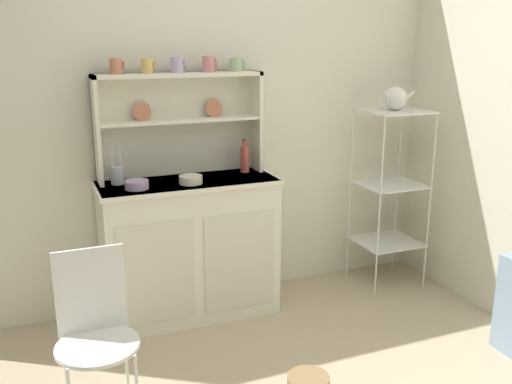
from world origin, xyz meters
name	(u,v)px	position (x,y,z in m)	size (l,w,h in m)	color
wall_back	(205,114)	(0.00, 1.62, 1.25)	(3.84, 0.05, 2.50)	silver
hutch_cabinet	(190,247)	(-0.20, 1.37, 0.46)	(1.10, 0.45, 0.89)	silver
hutch_shelf_unit	(179,116)	(-0.20, 1.53, 1.26)	(1.03, 0.18, 0.64)	silver
bakers_rack	(390,179)	(1.24, 1.31, 0.78)	(0.43, 0.39, 1.26)	silver
wire_chair	(95,326)	(-0.88, 0.44, 0.52)	(0.36, 0.36, 0.85)	white
cup_terracotta_0	(116,66)	(-0.57, 1.49, 1.57)	(0.08, 0.07, 0.09)	#C67556
cup_gold_1	(147,66)	(-0.39, 1.49, 1.57)	(0.08, 0.07, 0.09)	#DBB760
cup_lilac_2	(177,65)	(-0.21, 1.49, 1.57)	(0.09, 0.08, 0.09)	#B79ECC
cup_rose_3	(209,64)	(-0.01, 1.49, 1.57)	(0.09, 0.08, 0.09)	#D17A84
cup_sage_4	(236,65)	(0.17, 1.49, 1.57)	(0.10, 0.08, 0.08)	#9EB78E
bowl_mixing_large	(137,185)	(-0.52, 1.29, 0.91)	(0.14, 0.14, 0.05)	#B79ECC
bowl_floral_medium	(191,180)	(-0.20, 1.29, 0.91)	(0.14, 0.14, 0.05)	silver
jam_bottle	(245,158)	(0.21, 1.45, 0.98)	(0.06, 0.06, 0.22)	#B74C47
utensil_jar	(117,175)	(-0.61, 1.45, 0.95)	(0.08, 0.08, 0.24)	#B2B7C6
porcelain_teapot	(395,98)	(1.24, 1.31, 1.34)	(0.25, 0.16, 0.18)	white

